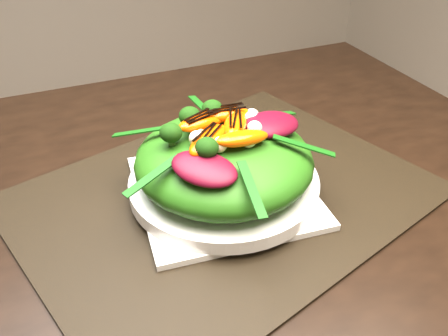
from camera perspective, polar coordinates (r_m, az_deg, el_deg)
name	(u,v)px	position (r m, az deg, el deg)	size (l,w,h in m)	color
dining_table	(2,271)	(0.63, -25.10, -11.15)	(1.60, 0.90, 0.75)	black
placemat	(224,195)	(0.65, 0.00, -3.24)	(0.53, 0.40, 0.00)	black
plate_base	(224,191)	(0.65, 0.00, -2.78)	(0.23, 0.23, 0.01)	white
salad_bowl	(224,183)	(0.64, 0.00, -1.80)	(0.25, 0.25, 0.02)	white
lettuce_mound	(224,160)	(0.62, 0.00, 0.98)	(0.23, 0.23, 0.08)	#285D11
radicchio_leaf	(272,124)	(0.61, 5.79, 5.26)	(0.08, 0.05, 0.02)	#470714
orange_segment	(215,126)	(0.59, -1.07, 5.05)	(0.07, 0.03, 0.02)	#FC4904
broccoli_floret	(161,128)	(0.59, -7.64, 4.74)	(0.04, 0.04, 0.04)	black
macadamia_nut	(255,138)	(0.57, 3.75, 3.62)	(0.02, 0.02, 0.02)	beige
balsamic_drizzle	(215,119)	(0.59, -1.08, 5.88)	(0.04, 0.00, 0.00)	black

